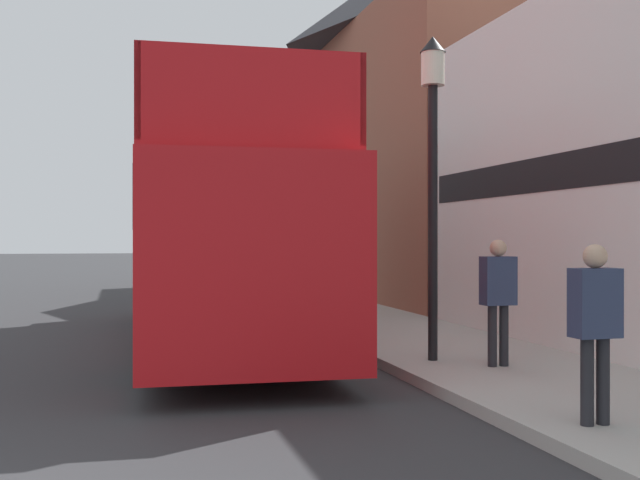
{
  "coord_description": "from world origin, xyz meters",
  "views": [
    {
      "loc": [
        2.22,
        -4.38,
        1.79
      ],
      "look_at": [
        5.35,
        7.27,
        1.78
      ],
      "focal_mm": 42.0,
      "sensor_mm": 36.0,
      "label": 1
    }
  ],
  "objects_px": {
    "tour_bus": "(218,240)",
    "pedestrian_second": "(498,290)",
    "lamp_post_second": "(284,170)",
    "lamp_post_third": "(237,202)",
    "pedestrian_nearest": "(595,316)",
    "lamp_post_nearest": "(433,135)",
    "parked_car_ahead_of_bus": "(203,278)"
  },
  "relations": [
    {
      "from": "parked_car_ahead_of_bus",
      "to": "pedestrian_nearest",
      "type": "relative_size",
      "value": 2.71
    },
    {
      "from": "tour_bus",
      "to": "pedestrian_nearest",
      "type": "height_order",
      "value": "tour_bus"
    },
    {
      "from": "tour_bus",
      "to": "lamp_post_nearest",
      "type": "bearing_deg",
      "value": -52.22
    },
    {
      "from": "pedestrian_second",
      "to": "lamp_post_nearest",
      "type": "bearing_deg",
      "value": 132.82
    },
    {
      "from": "pedestrian_second",
      "to": "parked_car_ahead_of_bus",
      "type": "bearing_deg",
      "value": 100.31
    },
    {
      "from": "lamp_post_nearest",
      "to": "lamp_post_third",
      "type": "xyz_separation_m",
      "value": [
        -0.03,
        17.37,
        -0.07
      ]
    },
    {
      "from": "pedestrian_nearest",
      "to": "lamp_post_third",
      "type": "xyz_separation_m",
      "value": [
        0.02,
        21.03,
        2.03
      ]
    },
    {
      "from": "parked_car_ahead_of_bus",
      "to": "pedestrian_nearest",
      "type": "height_order",
      "value": "pedestrian_nearest"
    },
    {
      "from": "lamp_post_third",
      "to": "tour_bus",
      "type": "bearing_deg",
      "value": -100.04
    },
    {
      "from": "tour_bus",
      "to": "lamp_post_third",
      "type": "bearing_deg",
      "value": 82.66
    },
    {
      "from": "pedestrian_second",
      "to": "pedestrian_nearest",
      "type": "bearing_deg",
      "value": -102.61
    },
    {
      "from": "tour_bus",
      "to": "pedestrian_second",
      "type": "bearing_deg",
      "value": -50.87
    },
    {
      "from": "tour_bus",
      "to": "lamp_post_second",
      "type": "bearing_deg",
      "value": 68.81
    },
    {
      "from": "lamp_post_second",
      "to": "tour_bus",
      "type": "bearing_deg",
      "value": -113.89
    },
    {
      "from": "tour_bus",
      "to": "lamp_post_second",
      "type": "distance_m",
      "value": 5.9
    },
    {
      "from": "pedestrian_second",
      "to": "lamp_post_third",
      "type": "height_order",
      "value": "lamp_post_third"
    },
    {
      "from": "parked_car_ahead_of_bus",
      "to": "lamp_post_third",
      "type": "bearing_deg",
      "value": 69.97
    },
    {
      "from": "pedestrian_second",
      "to": "lamp_post_nearest",
      "type": "height_order",
      "value": "lamp_post_nearest"
    },
    {
      "from": "tour_bus",
      "to": "parked_car_ahead_of_bus",
      "type": "distance_m",
      "value": 9.03
    },
    {
      "from": "lamp_post_nearest",
      "to": "lamp_post_second",
      "type": "bearing_deg",
      "value": 91.29
    },
    {
      "from": "lamp_post_third",
      "to": "pedestrian_nearest",
      "type": "bearing_deg",
      "value": -90.05
    },
    {
      "from": "pedestrian_nearest",
      "to": "pedestrian_second",
      "type": "relative_size",
      "value": 0.98
    },
    {
      "from": "pedestrian_nearest",
      "to": "tour_bus",
      "type": "bearing_deg",
      "value": 108.67
    },
    {
      "from": "tour_bus",
      "to": "lamp_post_nearest",
      "type": "distance_m",
      "value": 4.54
    },
    {
      "from": "pedestrian_nearest",
      "to": "pedestrian_second",
      "type": "height_order",
      "value": "pedestrian_second"
    },
    {
      "from": "pedestrian_nearest",
      "to": "lamp_post_nearest",
      "type": "distance_m",
      "value": 4.22
    },
    {
      "from": "pedestrian_nearest",
      "to": "lamp_post_nearest",
      "type": "bearing_deg",
      "value": 89.25
    },
    {
      "from": "lamp_post_second",
      "to": "lamp_post_third",
      "type": "height_order",
      "value": "lamp_post_second"
    },
    {
      "from": "lamp_post_second",
      "to": "parked_car_ahead_of_bus",
      "type": "bearing_deg",
      "value": 112.58
    },
    {
      "from": "parked_car_ahead_of_bus",
      "to": "lamp_post_second",
      "type": "xyz_separation_m",
      "value": [
        1.57,
        -3.78,
        2.84
      ]
    },
    {
      "from": "pedestrian_nearest",
      "to": "lamp_post_nearest",
      "type": "height_order",
      "value": "lamp_post_nearest"
    },
    {
      "from": "pedestrian_second",
      "to": "lamp_post_second",
      "type": "relative_size",
      "value": 0.33
    }
  ]
}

